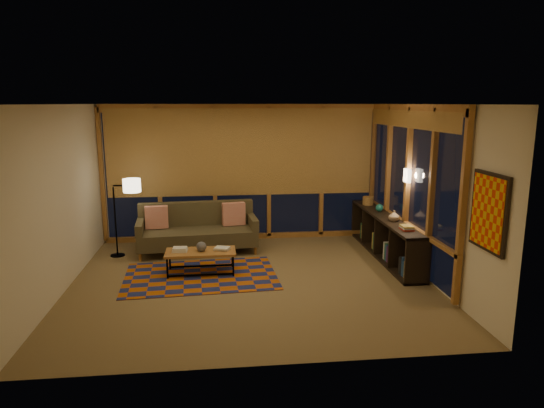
{
  "coord_description": "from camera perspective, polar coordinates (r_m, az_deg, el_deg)",
  "views": [
    {
      "loc": [
        -0.46,
        -7.13,
        2.72
      ],
      "look_at": [
        0.37,
        0.36,
        1.14
      ],
      "focal_mm": 32.0,
      "sensor_mm": 36.0,
      "label": 1
    }
  ],
  "objects": [
    {
      "name": "wall_sconce",
      "position": [
        8.27,
        15.62,
        3.24
      ],
      "size": [
        0.12,
        0.18,
        0.22
      ],
      "primitive_type": null,
      "color": "#FFE9BE",
      "rests_on": "walls"
    },
    {
      "name": "window_wall_right",
      "position": [
        8.46,
        15.55,
        2.06
      ],
      "size": [
        0.16,
        3.7,
        2.6
      ],
      "primitive_type": null,
      "color": "#B36735",
      "rests_on": "walls"
    },
    {
      "name": "area_rug",
      "position": [
        7.91,
        -8.38,
        -8.37
      ],
      "size": [
        2.48,
        1.73,
        0.01
      ],
      "primitive_type": "cube",
      "rotation": [
        0.0,
        0.0,
        0.06
      ],
      "color": "#AC4E0D",
      "rests_on": "floor"
    },
    {
      "name": "basket",
      "position": [
        9.77,
        11.23,
        0.38
      ],
      "size": [
        0.23,
        0.23,
        0.16
      ],
      "primitive_type": "cylinder",
      "rotation": [
        0.0,
        0.0,
        0.06
      ],
      "color": "#AB8946",
      "rests_on": "bookshelf"
    },
    {
      "name": "ceiling",
      "position": [
        7.15,
        -2.71,
        11.65
      ],
      "size": [
        5.5,
        5.0,
        0.01
      ],
      "primitive_type": "cube",
      "color": "white",
      "rests_on": "walls"
    },
    {
      "name": "ceramic_pot",
      "position": [
        7.91,
        -8.31,
        -4.95
      ],
      "size": [
        0.19,
        0.19,
        0.16
      ],
      "primitive_type": "sphere",
      "rotation": [
        0.0,
        0.0,
        -0.2
      ],
      "color": "black",
      "rests_on": "coffee_table"
    },
    {
      "name": "walls",
      "position": [
        7.28,
        -2.61,
        0.95
      ],
      "size": [
        5.51,
        5.01,
        2.7
      ],
      "color": "beige",
      "rests_on": "floor"
    },
    {
      "name": "bookshelf",
      "position": [
        8.96,
        13.14,
        -3.69
      ],
      "size": [
        0.4,
        2.97,
        0.74
      ],
      "primitive_type": null,
      "color": "black",
      "rests_on": "floor"
    },
    {
      "name": "pillow_right",
      "position": [
        9.19,
        -4.53,
        -1.23
      ],
      "size": [
        0.45,
        0.22,
        0.43
      ],
      "primitive_type": null,
      "rotation": [
        0.0,
        0.0,
        0.18
      ],
      "color": "red",
      "rests_on": "sofa"
    },
    {
      "name": "wall_art",
      "position": [
        6.29,
        24.1,
        -0.87
      ],
      "size": [
        0.06,
        0.74,
        0.94
      ],
      "primitive_type": null,
      "color": "red",
      "rests_on": "walls"
    },
    {
      "name": "coffee_table",
      "position": [
        8.0,
        -8.36,
        -6.77
      ],
      "size": [
        1.13,
        0.52,
        0.38
      ],
      "primitive_type": null,
      "rotation": [
        0.0,
        0.0,
        0.0
      ],
      "color": "#B36735",
      "rests_on": "floor"
    },
    {
      "name": "book_stack_a",
      "position": [
        7.96,
        -10.78,
        -5.25
      ],
      "size": [
        0.28,
        0.22,
        0.08
      ],
      "primitive_type": null,
      "rotation": [
        0.0,
        0.0,
        -0.06
      ],
      "color": "white",
      "rests_on": "coffee_table"
    },
    {
      "name": "vase",
      "position": [
        8.49,
        14.16,
        -1.36
      ],
      "size": [
        0.23,
        0.23,
        0.19
      ],
      "primitive_type": "imported",
      "rotation": [
        0.0,
        0.0,
        -0.35
      ],
      "color": "tan",
      "rests_on": "bookshelf"
    },
    {
      "name": "sofa",
      "position": [
        9.04,
        -8.75,
        -2.94
      ],
      "size": [
        2.21,
        1.04,
        0.88
      ],
      "primitive_type": null,
      "rotation": [
        0.0,
        0.0,
        0.08
      ],
      "color": "#433B26",
      "rests_on": "floor"
    },
    {
      "name": "shelf_book_stack",
      "position": [
        7.99,
        15.56,
        -2.71
      ],
      "size": [
        0.21,
        0.26,
        0.07
      ],
      "primitive_type": null,
      "rotation": [
        0.0,
        0.0,
        0.2
      ],
      "color": "white",
      "rests_on": "bookshelf"
    },
    {
      "name": "pillow_left",
      "position": [
        9.15,
        -13.41,
        -1.62
      ],
      "size": [
        0.42,
        0.17,
        0.41
      ],
      "primitive_type": null,
      "rotation": [
        0.0,
        0.0,
        0.09
      ],
      "color": "red",
      "rests_on": "sofa"
    },
    {
      "name": "floor",
      "position": [
        7.64,
        -2.51,
        -9.04
      ],
      "size": [
        5.5,
        5.0,
        0.01
      ],
      "primitive_type": "cube",
      "color": "olive",
      "rests_on": "ground"
    },
    {
      "name": "book_stack_b",
      "position": [
        7.94,
        -5.89,
        -5.23
      ],
      "size": [
        0.29,
        0.26,
        0.05
      ],
      "primitive_type": null,
      "rotation": [
        0.0,
        0.0,
        -0.34
      ],
      "color": "white",
      "rests_on": "coffee_table"
    },
    {
      "name": "floor_lamp",
      "position": [
        9.1,
        -17.97,
        -1.55
      ],
      "size": [
        0.49,
        0.33,
        1.42
      ],
      "primitive_type": null,
      "rotation": [
        0.0,
        0.0,
        -0.05
      ],
      "color": "black",
      "rests_on": "floor"
    },
    {
      "name": "teal_bowl",
      "position": [
        9.19,
        12.52,
        -0.44
      ],
      "size": [
        0.17,
        0.17,
        0.14
      ],
      "primitive_type": "sphere",
      "rotation": [
        0.0,
        0.0,
        0.2
      ],
      "color": "#186B5E",
      "rests_on": "bookshelf"
    },
    {
      "name": "window_wall_back",
      "position": [
        9.67,
        -3.57,
        3.64
      ],
      "size": [
        5.3,
        0.16,
        2.6
      ],
      "primitive_type": null,
      "color": "#B36735",
      "rests_on": "walls"
    }
  ]
}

